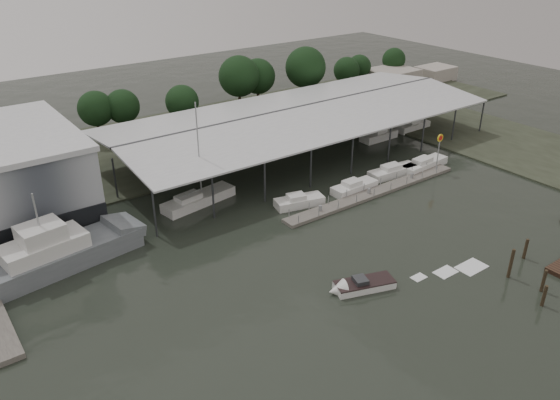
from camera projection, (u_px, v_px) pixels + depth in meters
ground at (339, 268)px, 54.55m from camera, size 200.00×200.00×0.00m
land_strip_far at (158, 146)px, 84.83m from camera, size 140.00×30.00×0.30m
land_strip_east at (511, 144)px, 85.55m from camera, size 20.00×60.00×0.30m
covered_boat_shed at (300, 111)px, 81.03m from camera, size 58.24×24.00×6.96m
floating_dock at (374, 193)px, 69.62m from camera, size 28.00×2.00×1.40m
shell_fuel_sign at (439, 145)px, 74.31m from camera, size 1.10×0.18×5.55m
distant_commercial_buildings at (406, 77)px, 117.24m from camera, size 22.00×8.00×4.00m
grey_trawler at (58, 253)px, 53.99m from camera, size 17.88×6.88×8.84m
white_sailboat at (198, 200)px, 66.82m from camera, size 9.95×4.11×12.98m
speedboat_underway at (359, 286)px, 51.09m from camera, size 16.90×7.11×2.00m
moored_cruiser_0 at (299, 201)px, 66.50m from camera, size 6.39×3.57×1.70m
moored_cruiser_1 at (354, 187)px, 70.15m from camera, size 6.53×2.28×1.70m
moored_cruiser_2 at (393, 171)px, 74.79m from camera, size 7.76×2.72×1.70m
moored_cruiser_3 at (424, 164)px, 76.95m from camera, size 8.20×2.74×1.70m
mooring_pilings at (549, 278)px, 51.06m from camera, size 6.20×7.95×3.74m
horizon_tree_line at (263, 78)px, 98.28m from camera, size 70.54×10.65×11.24m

